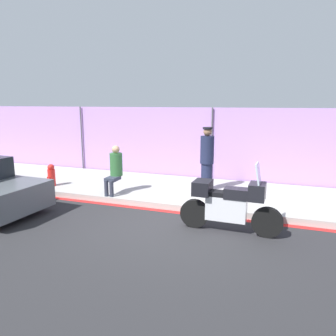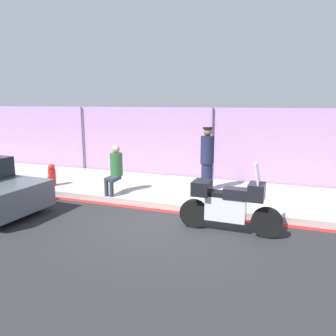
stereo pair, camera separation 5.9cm
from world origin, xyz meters
TOP-DOWN VIEW (x-y plane):
  - ground_plane at (0.00, 0.00)m, footprint 120.00×120.00m
  - sidewalk at (0.00, 2.57)m, footprint 37.72×3.17m
  - curb_paint_stripe at (0.00, 0.89)m, footprint 37.72×0.18m
  - storefront_fence at (0.00, 4.24)m, footprint 35.84×0.17m
  - motorcycle at (1.28, 0.09)m, footprint 2.17×0.51m
  - officer_standing at (0.20, 2.66)m, footprint 0.39×0.39m
  - person_seated_on_curb at (-2.16, 1.46)m, footprint 0.36×0.68m
  - fire_hydrant at (-4.42, 1.51)m, footprint 0.23×0.28m

SIDE VIEW (x-z plane):
  - ground_plane at x=0.00m, z-range 0.00..0.00m
  - curb_paint_stripe at x=0.00m, z-range 0.00..0.01m
  - sidewalk at x=0.00m, z-range 0.00..0.16m
  - fire_hydrant at x=-4.42m, z-range 0.16..0.84m
  - motorcycle at x=1.28m, z-range -0.14..1.39m
  - person_seated_on_curb at x=-2.16m, z-range 0.24..1.60m
  - officer_standing at x=0.20m, z-range 0.19..2.04m
  - storefront_fence at x=0.00m, z-range 0.00..2.54m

